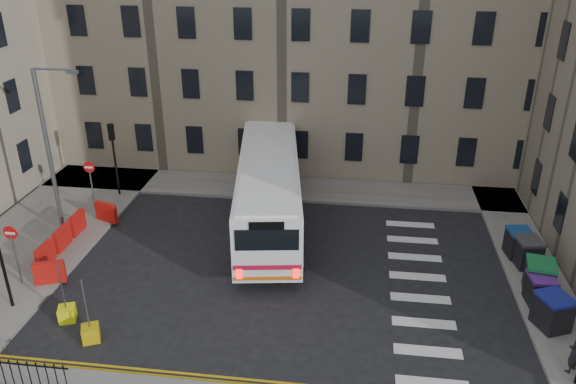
% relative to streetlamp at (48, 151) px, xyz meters
% --- Properties ---
extents(ground, '(120.00, 120.00, 0.00)m').
position_rel_streetlamp_xyz_m(ground, '(13.00, -2.00, -4.34)').
color(ground, black).
rests_on(ground, ground).
extents(pavement_north, '(36.00, 3.20, 0.15)m').
position_rel_streetlamp_xyz_m(pavement_north, '(7.00, 6.60, -4.26)').
color(pavement_north, slate).
rests_on(pavement_north, ground).
extents(pavement_east, '(2.40, 26.00, 0.15)m').
position_rel_streetlamp_xyz_m(pavement_east, '(22.00, 2.00, -4.26)').
color(pavement_east, slate).
rests_on(pavement_east, ground).
extents(pavement_west, '(6.00, 22.00, 0.15)m').
position_rel_streetlamp_xyz_m(pavement_west, '(-1.00, -1.00, -4.26)').
color(pavement_west, slate).
rests_on(pavement_west, ground).
extents(terrace_north, '(38.30, 10.80, 17.20)m').
position_rel_streetlamp_xyz_m(terrace_north, '(6.00, 13.50, 4.28)').
color(terrace_north, gray).
rests_on(terrace_north, ground).
extents(traffic_light_nw, '(0.28, 0.22, 4.10)m').
position_rel_streetlamp_xyz_m(traffic_light_nw, '(1.00, 4.50, -1.47)').
color(traffic_light_nw, black).
rests_on(traffic_light_nw, pavement_west).
extents(streetlamp, '(0.50, 0.22, 8.14)m').
position_rel_streetlamp_xyz_m(streetlamp, '(0.00, 0.00, 0.00)').
color(streetlamp, '#595B5E').
rests_on(streetlamp, pavement_west).
extents(no_entry_north, '(0.60, 0.08, 3.00)m').
position_rel_streetlamp_xyz_m(no_entry_north, '(0.50, 2.50, -2.26)').
color(no_entry_north, '#595B5E').
rests_on(no_entry_north, pavement_west).
extents(no_entry_south, '(0.60, 0.08, 3.00)m').
position_rel_streetlamp_xyz_m(no_entry_south, '(0.50, -4.50, -2.26)').
color(no_entry_south, '#595B5E').
rests_on(no_entry_south, pavement_west).
extents(roadworks_barriers, '(1.66, 6.26, 1.00)m').
position_rel_streetlamp_xyz_m(roadworks_barriers, '(1.16, -1.50, -3.69)').
color(roadworks_barriers, red).
rests_on(roadworks_barriers, pavement_west).
extents(bus, '(4.76, 12.92, 3.44)m').
position_rel_streetlamp_xyz_m(bus, '(9.86, 2.48, -2.35)').
color(bus, white).
rests_on(bus, ground).
extents(wheelie_bin_a, '(1.44, 1.52, 1.33)m').
position_rel_streetlamp_xyz_m(wheelie_bin_a, '(21.59, -4.58, -3.51)').
color(wheelie_bin_a, black).
rests_on(wheelie_bin_a, pavement_east).
extents(wheelie_bin_b, '(1.03, 1.16, 1.21)m').
position_rel_streetlamp_xyz_m(wheelie_bin_b, '(21.54, -3.08, -3.57)').
color(wheelie_bin_b, black).
rests_on(wheelie_bin_b, pavement_east).
extents(wheelie_bin_c, '(1.31, 1.44, 1.40)m').
position_rel_streetlamp_xyz_m(wheelie_bin_c, '(21.68, -2.34, -3.48)').
color(wheelie_bin_c, black).
rests_on(wheelie_bin_c, pavement_east).
extents(wheelie_bin_d, '(1.18, 1.30, 1.28)m').
position_rel_streetlamp_xyz_m(wheelie_bin_d, '(21.76, -0.25, -3.54)').
color(wheelie_bin_d, black).
rests_on(wheelie_bin_d, pavement_east).
extents(wheelie_bin_e, '(1.15, 1.28, 1.27)m').
position_rel_streetlamp_xyz_m(wheelie_bin_e, '(21.56, 0.55, -3.55)').
color(wheelie_bin_e, black).
rests_on(wheelie_bin_e, pavement_east).
extents(pedestrian, '(0.72, 0.71, 1.67)m').
position_rel_streetlamp_xyz_m(pedestrian, '(21.61, -6.94, -3.35)').
color(pedestrian, black).
rests_on(pedestrian, pavement_east).
extents(bollard_yellow, '(0.77, 0.77, 0.60)m').
position_rel_streetlamp_xyz_m(bollard_yellow, '(3.50, -6.40, -4.04)').
color(bollard_yellow, '#FAFA0D').
rests_on(bollard_yellow, ground).
extents(bollard_chevron, '(0.80, 0.80, 0.60)m').
position_rel_streetlamp_xyz_m(bollard_chevron, '(4.91, -7.38, -4.04)').
color(bollard_chevron, '#C8A50B').
rests_on(bollard_chevron, ground).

